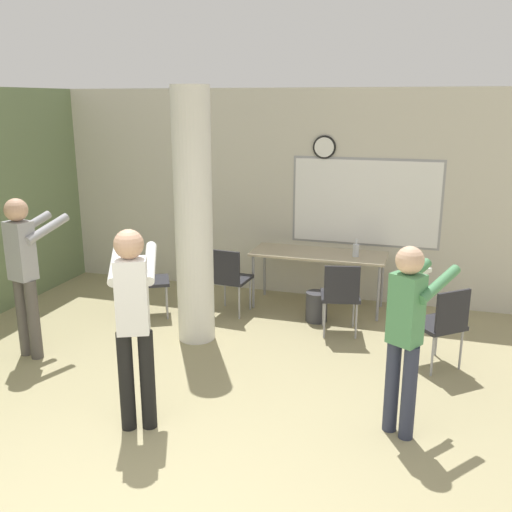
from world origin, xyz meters
TOP-DOWN VIEW (x-y plane):
  - wall_back at (0.02, 5.06)m, footprint 8.00×0.15m
  - support_pillar at (-0.73, 3.13)m, footprint 0.41×0.41m
  - folding_table at (0.39, 4.54)m, footprint 1.73×0.65m
  - bottle_on_table at (0.87, 4.50)m, footprint 0.08×0.08m
  - waste_bin at (0.48, 4.06)m, footprint 0.27×0.27m
  - chair_table_right at (0.82, 3.71)m, footprint 0.53×0.53m
  - chair_mid_room at (1.92, 3.15)m, footprint 0.62×0.62m
  - chair_table_left at (-0.63, 3.95)m, footprint 0.47×0.47m
  - chair_near_pillar at (-1.62, 3.61)m, footprint 0.59×0.59m
  - person_playing_front at (-0.48, 1.30)m, footprint 0.55×0.68m
  - person_playing_side at (1.61, 1.83)m, footprint 0.55×0.66m
  - person_watching_back at (-2.23, 2.20)m, footprint 0.48×0.67m

SIDE VIEW (x-z plane):
  - waste_bin at x=0.48m, z-range 0.00..0.37m
  - chair_table_right at x=0.82m, z-range 0.08..0.95m
  - chair_mid_room at x=1.92m, z-range 0.08..0.95m
  - chair_table_left at x=-0.63m, z-range 0.08..0.95m
  - chair_near_pillar at x=-1.62m, z-range 0.08..0.95m
  - folding_table at x=0.39m, z-range 0.32..1.06m
  - bottle_on_table at x=0.87m, z-range 0.72..0.94m
  - person_playing_side at x=1.61m, z-range 0.14..1.73m
  - person_playing_front at x=-0.48m, z-range 0.15..1.85m
  - person_watching_back at x=-2.23m, z-range 0.15..1.85m
  - wall_back at x=0.02m, z-range 0.00..2.80m
  - support_pillar at x=-0.73m, z-range 0.00..2.80m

